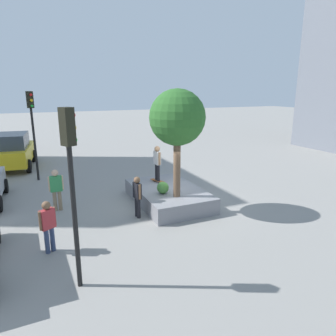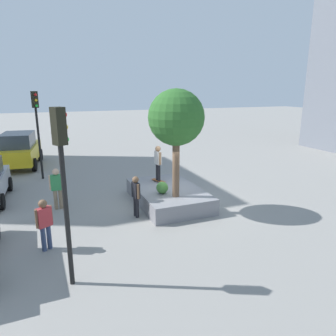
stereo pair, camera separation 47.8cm
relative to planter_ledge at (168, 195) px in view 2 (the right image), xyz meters
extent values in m
plane|color=gray|center=(-0.25, -0.21, -0.33)|extent=(120.00, 120.00, 0.00)
cube|color=gray|center=(0.00, 0.00, 0.00)|extent=(4.21, 2.64, 0.66)
cylinder|color=brown|center=(-1.09, 0.10, 1.60)|extent=(0.28, 0.28, 2.54)
sphere|color=#2D6628|center=(-1.09, 0.10, 3.46)|extent=(2.14, 2.14, 2.14)
sphere|color=#4C8C3D|center=(-0.55, 0.47, 0.58)|extent=(0.49, 0.49, 0.49)
cube|color=brown|center=(1.04, 0.08, 0.39)|extent=(0.82, 0.48, 0.02)
sphere|color=beige|center=(0.83, -0.09, 0.36)|extent=(0.06, 0.06, 0.06)
sphere|color=beige|center=(0.77, 0.06, 0.36)|extent=(0.06, 0.06, 0.06)
sphere|color=beige|center=(1.30, 0.09, 0.36)|extent=(0.06, 0.06, 0.06)
sphere|color=beige|center=(1.24, 0.25, 0.36)|extent=(0.06, 0.06, 0.06)
cylinder|color=black|center=(1.13, 0.08, 0.78)|extent=(0.14, 0.14, 0.76)
cylinder|color=black|center=(0.94, 0.07, 0.78)|extent=(0.14, 0.14, 0.76)
cube|color=silver|center=(1.04, 0.08, 1.47)|extent=(0.44, 0.21, 0.60)
cylinder|color=#9E7251|center=(1.26, 0.09, 1.48)|extent=(0.09, 0.09, 0.56)
cylinder|color=#9E7251|center=(0.81, 0.06, 1.48)|extent=(0.09, 0.09, 0.56)
sphere|color=#9E7251|center=(1.04, 0.08, 1.89)|extent=(0.25, 0.25, 0.25)
cylinder|color=black|center=(4.34, 6.59, 0.01)|extent=(0.69, 0.22, 0.68)
cylinder|color=black|center=(1.77, 6.67, 0.01)|extent=(0.69, 0.22, 0.68)
cube|color=gold|center=(9.52, 6.37, 0.54)|extent=(4.88, 2.47, 0.94)
cube|color=#38424C|center=(9.29, 6.39, 1.43)|extent=(2.80, 2.01, 0.85)
cylinder|color=black|center=(11.12, 7.18, 0.07)|extent=(0.82, 0.32, 0.80)
cylinder|color=black|center=(10.91, 5.22, 0.07)|extent=(0.82, 0.32, 0.80)
cylinder|color=black|center=(7.92, 5.55, 0.07)|extent=(0.82, 0.32, 0.80)
cylinder|color=black|center=(6.01, 5.10, 1.61)|extent=(0.12, 0.12, 3.87)
cube|color=black|center=(6.01, 5.10, 3.97)|extent=(0.34, 0.36, 0.85)
sphere|color=red|center=(5.88, 5.03, 4.21)|extent=(0.14, 0.14, 0.14)
sphere|color=gold|center=(5.88, 5.03, 3.93)|extent=(0.14, 0.14, 0.14)
sphere|color=green|center=(5.88, 5.03, 3.65)|extent=(0.14, 0.14, 0.14)
cylinder|color=black|center=(-4.49, 4.42, 1.47)|extent=(0.12, 0.12, 3.60)
cube|color=black|center=(-4.49, 4.42, 3.69)|extent=(0.36, 0.34, 0.85)
sphere|color=red|center=(-4.42, 4.28, 3.94)|extent=(0.14, 0.14, 0.14)
sphere|color=gold|center=(-4.42, 4.28, 3.66)|extent=(0.14, 0.14, 0.14)
sphere|color=green|center=(-4.42, 4.28, 3.38)|extent=(0.14, 0.14, 0.14)
cylinder|color=navy|center=(-2.37, 4.91, 0.06)|extent=(0.14, 0.14, 0.78)
cylinder|color=navy|center=(-2.47, 5.07, 0.06)|extent=(0.14, 0.14, 0.78)
cube|color=#B23338|center=(-2.42, 4.99, 0.75)|extent=(0.38, 0.47, 0.61)
cylinder|color=brown|center=(-2.30, 4.79, 0.77)|extent=(0.09, 0.09, 0.57)
cylinder|color=brown|center=(-2.54, 5.19, 0.77)|extent=(0.09, 0.09, 0.57)
sphere|color=brown|center=(-2.42, 4.99, 1.18)|extent=(0.25, 0.25, 0.25)
cylinder|color=#847056|center=(1.00, 4.59, 0.08)|extent=(0.15, 0.15, 0.82)
cylinder|color=#847056|center=(1.01, 4.39, 0.08)|extent=(0.15, 0.15, 0.82)
cube|color=#338C4C|center=(1.01, 4.49, 0.81)|extent=(0.20, 0.46, 0.64)
cylinder|color=#D8AD8C|center=(1.00, 4.73, 0.82)|extent=(0.10, 0.10, 0.60)
cylinder|color=#D8AD8C|center=(1.01, 4.24, 0.82)|extent=(0.10, 0.10, 0.60)
sphere|color=#D8AD8C|center=(1.01, 4.49, 1.26)|extent=(0.27, 0.27, 0.27)
cylinder|color=black|center=(-1.06, 1.70, 0.06)|extent=(0.14, 0.14, 0.77)
cylinder|color=black|center=(-0.88, 1.72, 0.06)|extent=(0.14, 0.14, 0.77)
cube|color=black|center=(-0.97, 1.71, 0.74)|extent=(0.45, 0.23, 0.60)
cylinder|color=brown|center=(-1.19, 1.68, 0.76)|extent=(0.09, 0.09, 0.57)
cylinder|color=brown|center=(-0.74, 1.74, 0.76)|extent=(0.09, 0.09, 0.57)
sphere|color=brown|center=(-0.97, 1.71, 1.17)|extent=(0.25, 0.25, 0.25)
camera|label=1|loc=(-11.61, 5.12, 4.50)|focal=32.89mm
camera|label=2|loc=(-11.80, 4.68, 4.50)|focal=32.89mm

